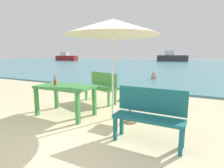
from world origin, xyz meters
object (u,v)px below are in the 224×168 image
object	(u,v)px
side_table_wood	(130,107)
patio_umbrella	(113,27)
picnic_table_green	(65,90)
swimmer_person	(154,76)
boat_sailboat	(172,57)
boat_fishing_trawler	(66,57)
bench_green_right	(102,85)
bench_teal_center	(149,112)
beer_bottle_amber	(55,82)

from	to	relation	value
side_table_wood	patio_umbrella	bearing A→B (deg)	-178.81
picnic_table_green	swimmer_person	bearing A→B (deg)	86.42
boat_sailboat	boat_fishing_trawler	size ratio (longest dim) A/B	1.11
picnic_table_green	bench_green_right	bearing A→B (deg)	83.88
bench_teal_center	boat_sailboat	world-z (taller)	boat_sailboat
swimmer_person	bench_teal_center	bearing A→B (deg)	-76.98
bench_green_right	picnic_table_green	bearing A→B (deg)	-96.12
bench_teal_center	swimmer_person	bearing A→B (deg)	103.02
picnic_table_green	boat_sailboat	bearing A→B (deg)	94.33
bench_green_right	swimmer_person	xyz separation A→B (m)	(0.29, 5.80, -0.30)
bench_green_right	swimmer_person	bearing A→B (deg)	87.09
swimmer_person	boat_sailboat	distance (m)	30.18
bench_teal_center	bench_green_right	world-z (taller)	same
beer_bottle_amber	swimmer_person	size ratio (longest dim) A/B	0.65
beer_bottle_amber	bench_green_right	xyz separation A→B (m)	(0.41, 1.60, -0.31)
boat_fishing_trawler	boat_sailboat	bearing A→B (deg)	15.08
bench_teal_center	boat_fishing_trawler	size ratio (longest dim) A/B	0.21
boat_sailboat	boat_fishing_trawler	bearing A→B (deg)	-164.92
bench_green_right	boat_fishing_trawler	size ratio (longest dim) A/B	0.22
picnic_table_green	boat_sailboat	xyz separation A→B (m)	(-2.83, 37.32, 0.26)
bench_teal_center	swimmer_person	world-z (taller)	bench_teal_center
side_table_wood	boat_sailboat	world-z (taller)	boat_sailboat
boat_sailboat	patio_umbrella	bearing A→B (deg)	-83.82
side_table_wood	boat_fishing_trawler	world-z (taller)	boat_fishing_trawler
side_table_wood	bench_green_right	xyz separation A→B (m)	(-1.46, 1.24, 0.19)
side_table_wood	bench_teal_center	size ratio (longest dim) A/B	0.45
swimmer_person	boat_sailboat	xyz separation A→B (m)	(-3.29, 30.00, 0.68)
bench_green_right	boat_sailboat	distance (m)	35.92
patio_umbrella	bench_green_right	xyz separation A→B (m)	(-1.02, 1.25, -1.58)
bench_green_right	boat_sailboat	xyz separation A→B (m)	(-2.99, 35.79, 0.37)
beer_bottle_amber	bench_green_right	world-z (taller)	beer_bottle_amber
patio_umbrella	side_table_wood	world-z (taller)	patio_umbrella
patio_umbrella	swimmer_person	distance (m)	7.32
swimmer_person	boat_fishing_trawler	xyz separation A→B (m)	(-27.29, 23.53, 0.59)
beer_bottle_amber	bench_green_right	distance (m)	1.68
beer_bottle_amber	bench_green_right	bearing A→B (deg)	75.50
beer_bottle_amber	boat_sailboat	bearing A→B (deg)	93.94
picnic_table_green	bench_teal_center	world-z (taller)	bench_teal_center
boat_fishing_trawler	side_table_wood	bearing A→B (deg)	-47.04
picnic_table_green	bench_teal_center	xyz separation A→B (m)	(2.25, -0.44, -0.11)
picnic_table_green	bench_green_right	distance (m)	1.54
side_table_wood	bench_teal_center	xyz separation A→B (m)	(0.63, -0.73, 0.19)
picnic_table_green	boat_fishing_trawler	distance (m)	40.89
patio_umbrella	boat_fishing_trawler	size ratio (longest dim) A/B	0.40
side_table_wood	boat_sailboat	bearing A→B (deg)	96.85
boat_fishing_trawler	patio_umbrella	bearing A→B (deg)	-47.49
picnic_table_green	bench_teal_center	distance (m)	2.30
beer_bottle_amber	patio_umbrella	distance (m)	1.95
picnic_table_green	patio_umbrella	distance (m)	1.91
side_table_wood	bench_teal_center	world-z (taller)	bench_teal_center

